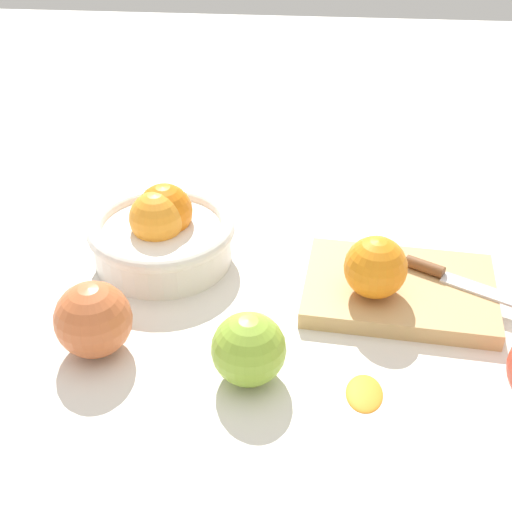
% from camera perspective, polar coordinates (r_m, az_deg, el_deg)
% --- Properties ---
extents(ground_plane, '(2.40, 2.40, 0.00)m').
position_cam_1_polar(ground_plane, '(0.75, 4.12, -6.16)').
color(ground_plane, silver).
extents(bowl, '(0.18, 0.18, 0.10)m').
position_cam_1_polar(bowl, '(0.85, -7.39, 1.84)').
color(bowl, white).
rests_on(bowl, ground_plane).
extents(cutting_board, '(0.23, 0.17, 0.02)m').
position_cam_1_polar(cutting_board, '(0.81, 11.90, -2.73)').
color(cutting_board, tan).
rests_on(cutting_board, ground_plane).
extents(orange_on_board, '(0.07, 0.07, 0.07)m').
position_cam_1_polar(orange_on_board, '(0.76, 10.05, -0.93)').
color(orange_on_board, orange).
rests_on(orange_on_board, cutting_board).
extents(knife, '(0.14, 0.09, 0.01)m').
position_cam_1_polar(knife, '(0.82, 16.01, -1.73)').
color(knife, silver).
rests_on(knife, cutting_board).
extents(apple_front_left, '(0.07, 0.07, 0.07)m').
position_cam_1_polar(apple_front_left, '(0.68, -0.24, -7.63)').
color(apple_front_left, '#8EB738').
rests_on(apple_front_left, ground_plane).
extents(apple_front_left_2, '(0.08, 0.08, 0.08)m').
position_cam_1_polar(apple_front_left_2, '(0.72, -12.82, -5.09)').
color(apple_front_left_2, '#CC6638').
rests_on(apple_front_left_2, ground_plane).
extents(citrus_peel, '(0.04, 0.05, 0.01)m').
position_cam_1_polar(citrus_peel, '(0.69, 9.21, -10.83)').
color(citrus_peel, orange).
rests_on(citrus_peel, ground_plane).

